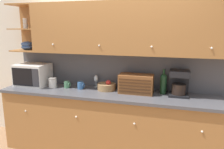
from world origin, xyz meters
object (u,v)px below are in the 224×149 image
at_px(wine_glass, 96,79).
at_px(coffee_maker, 179,83).
at_px(wine_bottle, 163,83).
at_px(mug_blue_second, 67,84).
at_px(storage_canister, 53,83).
at_px(bread_box, 136,84).
at_px(mug, 81,85).
at_px(microwave, 33,75).
at_px(fruit_basket, 107,86).

distance_m(wine_glass, coffee_maker, 1.21).
bearing_deg(wine_glass, wine_bottle, -3.88).
distance_m(mug_blue_second, wine_bottle, 1.42).
bearing_deg(mug_blue_second, storage_canister, -169.14).
height_order(bread_box, wine_bottle, wine_bottle).
xyz_separation_m(mug, wine_glass, (0.19, 0.16, 0.07)).
xyz_separation_m(storage_canister, wine_glass, (0.63, 0.20, 0.05)).
relative_size(microwave, fruit_basket, 1.84).
bearing_deg(wine_glass, microwave, -171.14).
xyz_separation_m(microwave, mug_blue_second, (0.58, 0.00, -0.12)).
height_order(fruit_basket, bread_box, bread_box).
bearing_deg(bread_box, microwave, -179.38).
xyz_separation_m(mug_blue_second, bread_box, (1.05, 0.02, 0.08)).
height_order(microwave, fruit_basket, microwave).
bearing_deg(fruit_basket, coffee_maker, 0.60).
xyz_separation_m(mug, fruit_basket, (0.39, 0.05, -0.00)).
relative_size(mug_blue_second, bread_box, 0.21).
xyz_separation_m(mug_blue_second, mug, (0.23, -0.00, 0.00)).
distance_m(bread_box, wine_bottle, 0.37).
xyz_separation_m(mug_blue_second, coffee_maker, (1.62, 0.06, 0.12)).
distance_m(mug, coffee_maker, 1.40).
bearing_deg(storage_canister, coffee_maker, 3.25).
relative_size(storage_canister, coffee_maker, 0.43).
bearing_deg(microwave, fruit_basket, 2.54).
height_order(mug_blue_second, wine_bottle, wine_bottle).
bearing_deg(mug_blue_second, wine_glass, 20.52).
distance_m(fruit_basket, bread_box, 0.45).
bearing_deg(mug, storage_canister, -174.95).
bearing_deg(bread_box, wine_bottle, 10.77).
xyz_separation_m(fruit_basket, coffee_maker, (1.01, 0.01, 0.12)).
bearing_deg(fruit_basket, mug_blue_second, -175.13).
bearing_deg(bread_box, mug, -178.66).
bearing_deg(fruit_basket, mug, -171.94).
xyz_separation_m(wine_glass, bread_box, (0.64, -0.14, 0.00)).
bearing_deg(storage_canister, bread_box, 2.64).
height_order(mug_blue_second, fruit_basket, fruit_basket).
distance_m(microwave, wine_glass, 1.01).
height_order(fruit_basket, coffee_maker, coffee_maker).
height_order(mug_blue_second, wine_glass, wine_glass).
xyz_separation_m(wine_bottle, coffee_maker, (0.20, -0.02, 0.02)).
bearing_deg(wine_glass, bread_box, -12.19).
height_order(microwave, wine_glass, microwave).
relative_size(microwave, bread_box, 1.04).
xyz_separation_m(fruit_basket, bread_box, (0.44, -0.04, 0.08)).
height_order(mug, wine_bottle, wine_bottle).
bearing_deg(coffee_maker, storage_canister, -176.75).
bearing_deg(mug_blue_second, mug, -0.69).
height_order(wine_bottle, coffee_maker, same).
xyz_separation_m(microwave, coffee_maker, (2.21, 0.06, 0.00)).
bearing_deg(mug, wine_bottle, 4.27).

